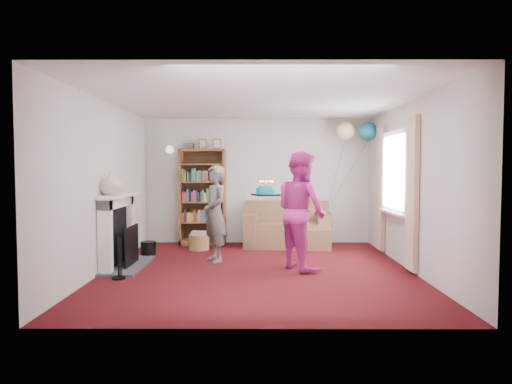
{
  "coord_description": "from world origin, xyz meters",
  "views": [
    {
      "loc": [
        -0.0,
        -6.71,
        1.51
      ],
      "look_at": [
        -0.03,
        0.6,
        1.13
      ],
      "focal_mm": 32.0,
      "sensor_mm": 36.0,
      "label": 1
    }
  ],
  "objects_px": {
    "person_magenta": "(301,210)",
    "person_striped": "(215,214)",
    "sofa": "(287,229)",
    "bookcase": "(203,198)",
    "birthday_cake": "(266,191)"
  },
  "relations": [
    {
      "from": "person_magenta",
      "to": "birthday_cake",
      "type": "distance_m",
      "value": 0.61
    },
    {
      "from": "sofa",
      "to": "birthday_cake",
      "type": "bearing_deg",
      "value": -97.92
    },
    {
      "from": "sofa",
      "to": "person_striped",
      "type": "height_order",
      "value": "person_striped"
    },
    {
      "from": "sofa",
      "to": "birthday_cake",
      "type": "xyz_separation_m",
      "value": [
        -0.44,
        -1.82,
        0.84
      ]
    },
    {
      "from": "birthday_cake",
      "to": "person_magenta",
      "type": "bearing_deg",
      "value": -18.16
    },
    {
      "from": "bookcase",
      "to": "person_magenta",
      "type": "distance_m",
      "value": 2.82
    },
    {
      "from": "birthday_cake",
      "to": "bookcase",
      "type": "bearing_deg",
      "value": 120.67
    },
    {
      "from": "sofa",
      "to": "person_magenta",
      "type": "xyz_separation_m",
      "value": [
        0.07,
        -1.99,
        0.55
      ]
    },
    {
      "from": "sofa",
      "to": "birthday_cake",
      "type": "height_order",
      "value": "birthday_cake"
    },
    {
      "from": "person_magenta",
      "to": "person_striped",
      "type": "bearing_deg",
      "value": 39.93
    },
    {
      "from": "sofa",
      "to": "person_magenta",
      "type": "bearing_deg",
      "value": -82.21
    },
    {
      "from": "sofa",
      "to": "person_magenta",
      "type": "relative_size",
      "value": 0.93
    },
    {
      "from": "sofa",
      "to": "birthday_cake",
      "type": "distance_m",
      "value": 2.05
    },
    {
      "from": "bookcase",
      "to": "sofa",
      "type": "distance_m",
      "value": 1.78
    },
    {
      "from": "person_magenta",
      "to": "birthday_cake",
      "type": "xyz_separation_m",
      "value": [
        -0.51,
        0.17,
        0.28
      ]
    }
  ]
}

